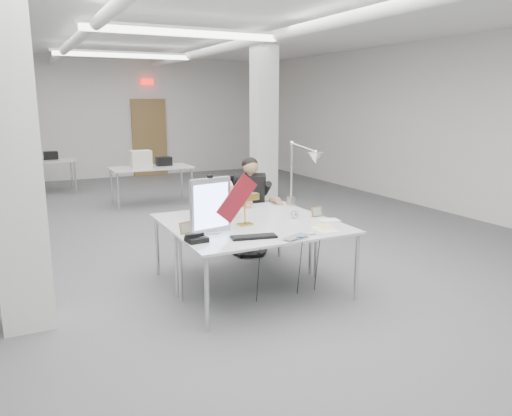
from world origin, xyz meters
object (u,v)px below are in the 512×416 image
Objects in this scene: desk_main at (269,233)px; monitor at (211,206)px; laptop at (299,238)px; beige_monitor at (215,200)px; architect_lamp at (302,173)px; desk_phone at (197,239)px; bankers_lamp at (245,210)px; office_chair at (249,220)px; seated_person at (250,190)px.

desk_main is 0.67m from monitor.
beige_monitor is (-0.35, 1.32, 0.18)m from laptop.
architect_lamp is at bearing 39.24° from laptop.
monitor is 0.44m from desk_phone.
desk_main is at bearing -82.15° from bankers_lamp.
beige_monitor reaches higher than office_chair.
desk_phone is 1.87m from architect_lamp.
beige_monitor is at bearing 93.27° from bankers_lamp.
architect_lamp is (0.95, 0.40, 0.29)m from bankers_lamp.
architect_lamp reaches higher than laptop.
monitor is at bearing 41.28° from desk_phone.
seated_person is at bearing 53.71° from bankers_lamp.
bankers_lamp is at bearing 5.87° from monitor.
seated_person is 1.69m from monitor.
architect_lamp reaches higher than desk_phone.
beige_monitor is (-0.22, 0.94, 0.20)m from desk_main.
bankers_lamp is at bearing -98.99° from seated_person.
desk_phone is (-1.32, -1.55, -0.12)m from seated_person.
seated_person is at bearing 58.59° from beige_monitor.
monitor is (-0.55, 0.24, 0.30)m from desk_main.
architect_lamp is at bearing 14.58° from bankers_lamp.
architect_lamp is (0.72, 1.15, 0.44)m from laptop.
monitor reaches higher than desk_main.
seated_person is (0.00, -0.05, 0.43)m from office_chair.
monitor is at bearing -109.25° from office_chair.
seated_person is at bearing 71.22° from desk_main.
office_chair reaches higher than desk_phone.
bankers_lamp reaches higher than desk_phone.
monitor is 0.62× the size of architect_lamp.
monitor is 1.50m from architect_lamp.
office_chair is 0.43m from seated_person.
laptop is at bearing -71.43° from desk_main.
desk_phone is at bearing 139.75° from laptop.
desk_phone is 0.48× the size of beige_monitor.
office_chair is at bearing 60.85° from beige_monitor.
office_chair is 1.09m from beige_monitor.
laptop is (0.68, -0.62, -0.27)m from monitor.
laptop is at bearing -143.10° from architect_lamp.
monitor is at bearing 179.67° from architect_lamp.
architect_lamp is at bearing -47.65° from seated_person.
beige_monitor is (-0.74, -0.65, 0.47)m from office_chair.
laptop is 0.76× the size of beige_monitor.
architect_lamp is at bearing 10.34° from monitor.
office_chair is 4.91× the size of desk_phone.
monitor is 1.88× the size of laptop.
desk_main is at bearing -158.99° from architect_lamp.
seated_person is 0.95m from beige_monitor.
office_chair is 1.10× the size of seated_person.
laptop is at bearing -82.35° from seated_person.
bankers_lamp reaches higher than laptop.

